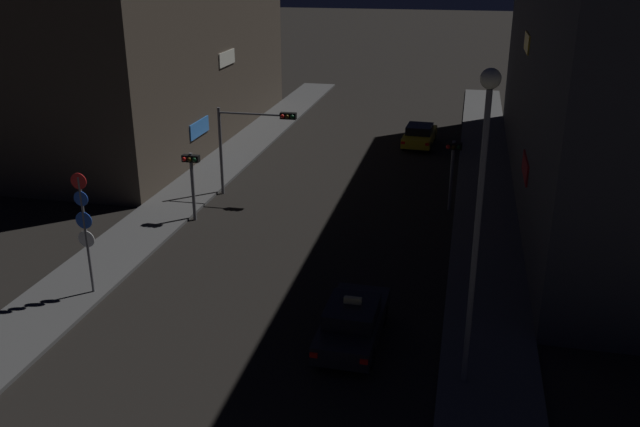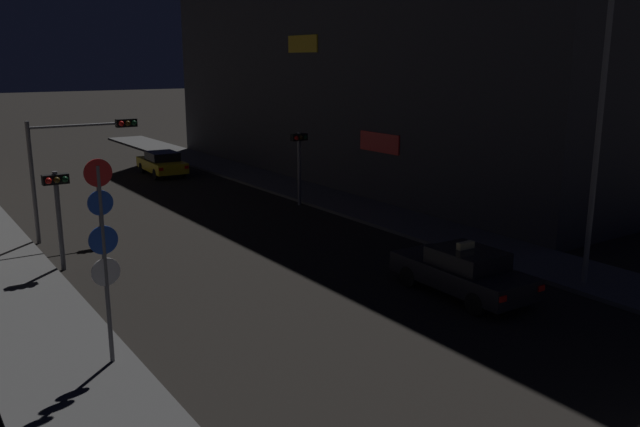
{
  "view_description": "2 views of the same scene",
  "coord_description": "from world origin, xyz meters",
  "px_view_note": "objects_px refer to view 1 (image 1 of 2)",
  "views": [
    {
      "loc": [
        6.29,
        -8.36,
        11.76
      ],
      "look_at": [
        1.05,
        15.61,
        2.34
      ],
      "focal_mm": 38.14,
      "sensor_mm": 36.0,
      "label": 1
    },
    {
      "loc": [
        -10.27,
        -2.07,
        6.69
      ],
      "look_at": [
        1.78,
        15.72,
        1.62
      ],
      "focal_mm": 36.52,
      "sensor_mm": 36.0,
      "label": 2
    }
  ],
  "objects_px": {
    "traffic_light_left_kerb": "(192,172)",
    "far_car": "(420,135)",
    "traffic_light_right_kerb": "(453,161)",
    "street_lamp_near_block": "(481,183)",
    "traffic_light_overhead": "(251,133)",
    "sign_pole_left": "(85,224)",
    "taxi": "(353,321)"
  },
  "relations": [
    {
      "from": "taxi",
      "to": "street_lamp_near_block",
      "type": "relative_size",
      "value": 0.5
    },
    {
      "from": "taxi",
      "to": "traffic_light_right_kerb",
      "type": "relative_size",
      "value": 1.29
    },
    {
      "from": "sign_pole_left",
      "to": "traffic_light_left_kerb",
      "type": "bearing_deg",
      "value": 84.36
    },
    {
      "from": "traffic_light_left_kerb",
      "to": "street_lamp_near_block",
      "type": "height_order",
      "value": "street_lamp_near_block"
    },
    {
      "from": "far_car",
      "to": "traffic_light_right_kerb",
      "type": "xyz_separation_m",
      "value": [
        2.39,
        -11.56,
        1.77
      ]
    },
    {
      "from": "traffic_light_right_kerb",
      "to": "traffic_light_left_kerb",
      "type": "bearing_deg",
      "value": -161.25
    },
    {
      "from": "taxi",
      "to": "far_car",
      "type": "height_order",
      "value": "taxi"
    },
    {
      "from": "sign_pole_left",
      "to": "far_car",
      "type": "bearing_deg",
      "value": 66.74
    },
    {
      "from": "traffic_light_overhead",
      "to": "sign_pole_left",
      "type": "height_order",
      "value": "sign_pole_left"
    },
    {
      "from": "traffic_light_overhead",
      "to": "traffic_light_left_kerb",
      "type": "xyz_separation_m",
      "value": [
        -1.65,
        -3.84,
        -0.99
      ]
    },
    {
      "from": "traffic_light_left_kerb",
      "to": "far_car",
      "type": "bearing_deg",
      "value": 59.15
    },
    {
      "from": "far_car",
      "to": "street_lamp_near_block",
      "type": "xyz_separation_m",
      "value": [
        3.38,
        -26.06,
        5.45
      ]
    },
    {
      "from": "traffic_light_overhead",
      "to": "taxi",
      "type": "bearing_deg",
      "value": -59.91
    },
    {
      "from": "taxi",
      "to": "traffic_light_right_kerb",
      "type": "distance_m",
      "value": 13.3
    },
    {
      "from": "taxi",
      "to": "far_car",
      "type": "distance_m",
      "value": 24.48
    },
    {
      "from": "traffic_light_overhead",
      "to": "traffic_light_left_kerb",
      "type": "relative_size",
      "value": 1.4
    },
    {
      "from": "taxi",
      "to": "traffic_light_left_kerb",
      "type": "bearing_deg",
      "value": 135.33
    },
    {
      "from": "traffic_light_right_kerb",
      "to": "street_lamp_near_block",
      "type": "bearing_deg",
      "value": -86.11
    },
    {
      "from": "taxi",
      "to": "traffic_light_right_kerb",
      "type": "height_order",
      "value": "traffic_light_right_kerb"
    },
    {
      "from": "sign_pole_left",
      "to": "street_lamp_near_block",
      "type": "relative_size",
      "value": 0.51
    },
    {
      "from": "traffic_light_left_kerb",
      "to": "sign_pole_left",
      "type": "height_order",
      "value": "sign_pole_left"
    },
    {
      "from": "far_car",
      "to": "traffic_light_overhead",
      "type": "distance_m",
      "value": 14.18
    },
    {
      "from": "far_car",
      "to": "sign_pole_left",
      "type": "xyz_separation_m",
      "value": [
        -10.04,
        -23.36,
        2.07
      ]
    },
    {
      "from": "taxi",
      "to": "traffic_light_left_kerb",
      "type": "relative_size",
      "value": 1.37
    },
    {
      "from": "traffic_light_overhead",
      "to": "traffic_light_right_kerb",
      "type": "height_order",
      "value": "traffic_light_overhead"
    },
    {
      "from": "taxi",
      "to": "sign_pole_left",
      "type": "height_order",
      "value": "sign_pole_left"
    },
    {
      "from": "far_car",
      "to": "sign_pole_left",
      "type": "height_order",
      "value": "sign_pole_left"
    },
    {
      "from": "traffic_light_overhead",
      "to": "traffic_light_right_kerb",
      "type": "bearing_deg",
      "value": 0.64
    },
    {
      "from": "traffic_light_right_kerb",
      "to": "far_car",
      "type": "bearing_deg",
      "value": 101.68
    },
    {
      "from": "traffic_light_overhead",
      "to": "sign_pole_left",
      "type": "xyz_separation_m",
      "value": [
        -2.42,
        -11.69,
        -0.55
      ]
    },
    {
      "from": "traffic_light_left_kerb",
      "to": "street_lamp_near_block",
      "type": "relative_size",
      "value": 0.36
    },
    {
      "from": "traffic_light_left_kerb",
      "to": "sign_pole_left",
      "type": "distance_m",
      "value": 7.9
    }
  ]
}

